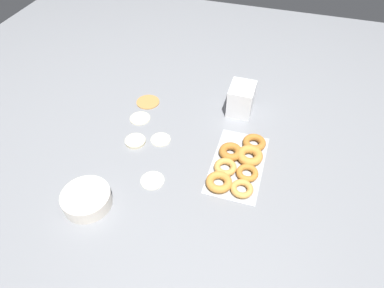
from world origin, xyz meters
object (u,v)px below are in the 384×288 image
(pancake_2, at_px, (148,102))
(pancake_4, at_px, (161,138))
(pancake_1, at_px, (135,141))
(pancake_3, at_px, (152,180))
(batter_bowl, at_px, (87,199))
(donut_tray, at_px, (238,163))
(pancake_0, at_px, (140,118))
(container_stack, at_px, (241,99))

(pancake_2, distance_m, pancake_4, 0.28)
(pancake_1, height_order, pancake_3, pancake_1)
(pancake_2, bearing_deg, pancake_1, -168.95)
(pancake_4, distance_m, batter_bowl, 0.43)
(pancake_4, height_order, donut_tray, donut_tray)
(pancake_2, bearing_deg, pancake_0, -174.87)
(pancake_0, xyz_separation_m, container_stack, (0.20, -0.44, 0.07))
(pancake_1, relative_size, pancake_4, 1.03)
(batter_bowl, distance_m, container_stack, 0.83)
(pancake_0, bearing_deg, pancake_3, -149.54)
(pancake_0, bearing_deg, pancake_1, -164.19)
(batter_bowl, bearing_deg, pancake_1, -6.21)
(batter_bowl, bearing_deg, pancake_2, 1.47)
(donut_tray, xyz_separation_m, batter_bowl, (-0.35, 0.50, 0.01))
(batter_bowl, relative_size, container_stack, 1.30)
(pancake_0, distance_m, pancake_1, 0.16)
(pancake_0, distance_m, pancake_2, 0.13)
(pancake_4, relative_size, container_stack, 0.62)
(pancake_3, xyz_separation_m, batter_bowl, (-0.17, 0.19, 0.02))
(pancake_1, relative_size, container_stack, 0.64)
(pancake_0, height_order, pancake_2, same)
(pancake_0, distance_m, container_stack, 0.49)
(pancake_1, xyz_separation_m, donut_tray, (-0.00, -0.46, 0.01))
(pancake_2, relative_size, container_stack, 0.82)
(pancake_1, bearing_deg, pancake_4, -63.26)
(pancake_3, xyz_separation_m, donut_tray, (0.18, -0.31, 0.01))
(pancake_1, height_order, pancake_4, pancake_1)
(pancake_2, xyz_separation_m, container_stack, (0.07, -0.45, 0.06))
(pancake_4, bearing_deg, pancake_2, 34.34)
(pancake_0, bearing_deg, pancake_4, -125.03)
(pancake_1, xyz_separation_m, pancake_4, (0.05, -0.10, -0.00))
(pancake_4, bearing_deg, donut_tray, -98.72)
(pancake_4, bearing_deg, batter_bowl, 160.91)
(pancake_4, relative_size, donut_tray, 0.23)
(pancake_2, bearing_deg, pancake_4, -145.66)
(pancake_2, xyz_separation_m, donut_tray, (-0.28, -0.52, 0.01))
(container_stack, bearing_deg, donut_tray, -169.70)
(pancake_1, relative_size, pancake_3, 0.96)
(pancake_1, xyz_separation_m, container_stack, (0.35, -0.40, 0.06))
(pancake_2, xyz_separation_m, batter_bowl, (-0.63, -0.02, 0.02))
(container_stack, bearing_deg, pancake_2, 99.20)
(pancake_4, bearing_deg, pancake_3, -167.52)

